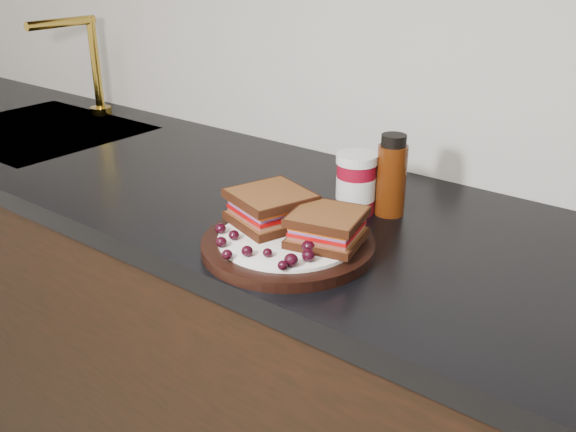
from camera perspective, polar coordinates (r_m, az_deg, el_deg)
name	(u,v)px	position (r m, az deg, el deg)	size (l,w,h in m)	color
countertop	(385,243)	(1.12, 8.61, -2.39)	(3.98, 0.60, 0.04)	black
sink	(42,147)	(1.84, -21.04, 5.75)	(0.50, 0.42, 0.16)	#B2B2B7
faucet	(96,64)	(1.91, -16.73, 12.78)	(0.06, 0.22, 0.28)	#B28A2C
plate	(288,245)	(1.03, 0.00, -2.59)	(0.28, 0.28, 0.02)	black
sandwich_left	(271,208)	(1.07, -1.55, 0.75)	(0.12, 0.12, 0.05)	brown
sandwich_right	(327,227)	(1.00, 3.50, -1.00)	(0.11, 0.11, 0.05)	brown
grape_0	(220,229)	(1.04, -6.03, -1.11)	(0.02, 0.02, 0.02)	black
grape_1	(234,235)	(1.02, -4.84, -1.70)	(0.02, 0.02, 0.02)	black
grape_2	(221,242)	(1.00, -5.97, -2.31)	(0.02, 0.02, 0.02)	black
grape_3	(227,254)	(0.96, -5.43, -3.43)	(0.02, 0.02, 0.02)	black
grape_4	(247,251)	(0.96, -3.66, -3.13)	(0.02, 0.02, 0.02)	black
grape_5	(268,253)	(0.96, -1.83, -3.28)	(0.01, 0.01, 0.01)	black
grape_6	(283,265)	(0.92, -0.47, -4.41)	(0.02, 0.02, 0.01)	black
grape_7	(291,260)	(0.93, 0.27, -3.94)	(0.02, 0.02, 0.02)	black
grape_8	(308,256)	(0.95, 1.82, -3.53)	(0.02, 0.02, 0.02)	black
grape_9	(309,247)	(0.97, 1.84, -2.74)	(0.02, 0.02, 0.02)	black
grape_10	(335,239)	(1.00, 4.17, -2.05)	(0.02, 0.02, 0.02)	black
grape_11	(332,237)	(1.01, 3.95, -1.85)	(0.02, 0.02, 0.02)	black
grape_12	(331,229)	(1.04, 3.88, -1.12)	(0.02, 0.02, 0.02)	black
grape_13	(269,213)	(1.09, -1.72, 0.31)	(0.02, 0.02, 0.02)	black
grape_14	(260,216)	(1.08, -2.52, 0.03)	(0.02, 0.02, 0.02)	black
grape_15	(257,222)	(1.06, -2.81, -0.52)	(0.02, 0.02, 0.02)	black
grape_16	(280,215)	(1.09, -0.70, 0.11)	(0.02, 0.02, 0.02)	black
grape_17	(274,216)	(1.08, -1.25, 0.04)	(0.02, 0.02, 0.02)	black
grape_18	(248,215)	(1.08, -3.62, 0.08)	(0.02, 0.02, 0.02)	black
condiment_jar	(356,183)	(1.17, 6.06, 2.91)	(0.08, 0.08, 0.11)	maroon
oil_bottle	(392,175)	(1.16, 9.19, 3.61)	(0.05, 0.05, 0.15)	#451A06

